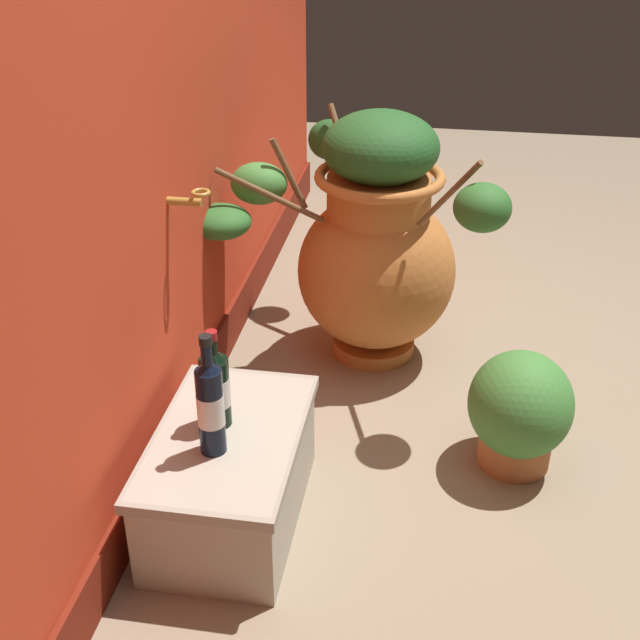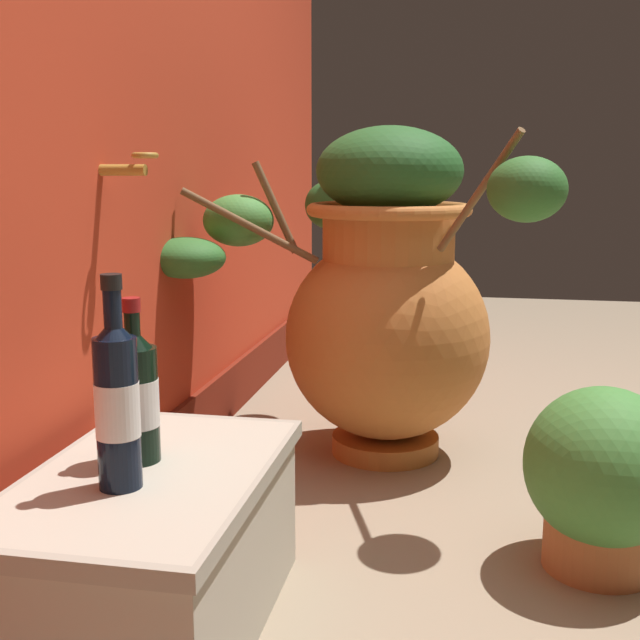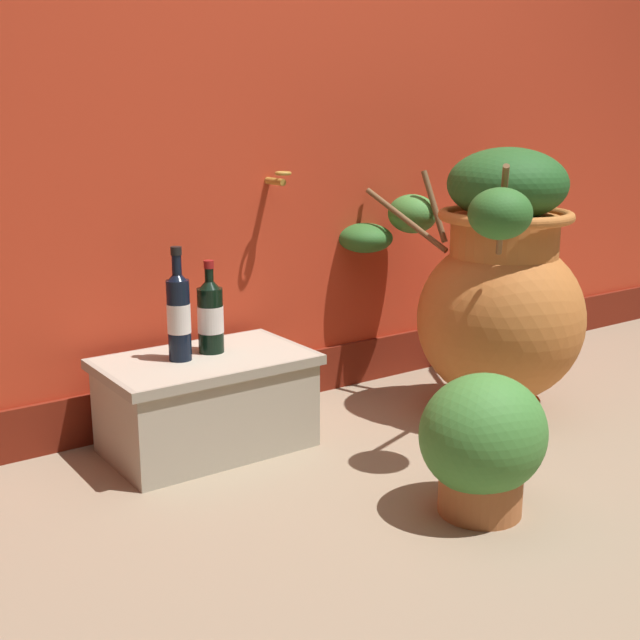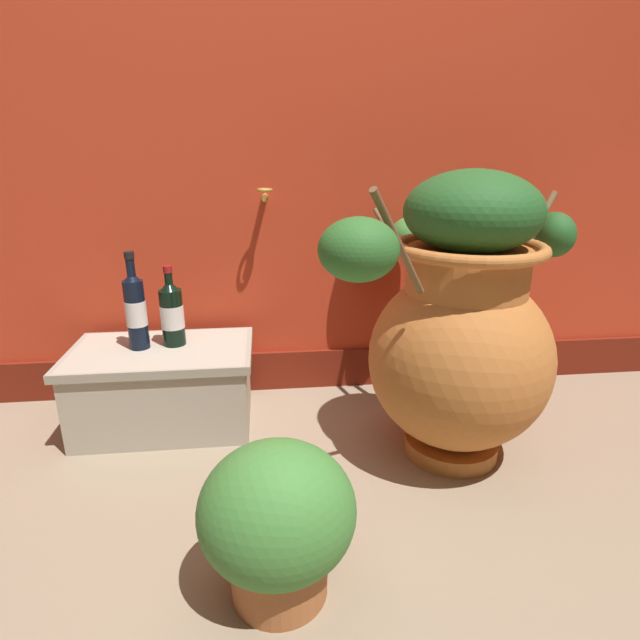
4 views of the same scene
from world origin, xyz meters
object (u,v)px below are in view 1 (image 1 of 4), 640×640
at_px(terracotta_urn, 373,243).
at_px(wine_bottle_middle, 210,403).
at_px(potted_shrub, 519,411).
at_px(wine_bottle_left, 215,385).

height_order(terracotta_urn, wine_bottle_middle, terracotta_urn).
bearing_deg(potted_shrub, terracotta_urn, 41.34).
bearing_deg(wine_bottle_middle, wine_bottle_left, 10.60).
distance_m(terracotta_urn, wine_bottle_middle, 1.09).
bearing_deg(wine_bottle_left, terracotta_urn, -19.18).
bearing_deg(wine_bottle_left, potted_shrub, -67.76).
xyz_separation_m(wine_bottle_left, potted_shrub, (0.34, -0.84, -0.23)).
bearing_deg(terracotta_urn, wine_bottle_left, 160.82).
distance_m(wine_bottle_middle, potted_shrub, 0.97).
relative_size(terracotta_urn, wine_bottle_left, 3.61).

